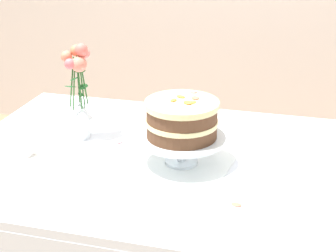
# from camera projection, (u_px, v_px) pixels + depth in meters

# --- Properties ---
(dining_table) EXTENTS (1.40, 1.00, 0.74)m
(dining_table) POSITION_uv_depth(u_px,v_px,m) (157.00, 183.00, 1.77)
(dining_table) COLOR white
(dining_table) RESTS_ON ground
(linen_napkin) EXTENTS (0.36, 0.36, 0.00)m
(linen_napkin) POSITION_uv_depth(u_px,v_px,m) (181.00, 163.00, 1.71)
(linen_napkin) COLOR white
(linen_napkin) RESTS_ON dining_table
(cake_stand) EXTENTS (0.29, 0.29, 0.10)m
(cake_stand) POSITION_uv_depth(u_px,v_px,m) (182.00, 141.00, 1.68)
(cake_stand) COLOR silver
(cake_stand) RESTS_ON linen_napkin
(layer_cake) EXTENTS (0.24, 0.24, 0.13)m
(layer_cake) POSITION_uv_depth(u_px,v_px,m) (182.00, 119.00, 1.65)
(layer_cake) COLOR brown
(layer_cake) RESTS_ON cake_stand
(flower_vase) EXTENTS (0.10, 0.11, 0.36)m
(flower_vase) POSITION_uv_depth(u_px,v_px,m) (79.00, 93.00, 1.84)
(flower_vase) COLOR silver
(flower_vase) RESTS_ON dining_table
(teacup) EXTENTS (0.13, 0.13, 0.06)m
(teacup) POSITION_uv_depth(u_px,v_px,m) (23.00, 151.00, 1.75)
(teacup) COLOR white
(teacup) RESTS_ON dining_table
(loose_petal_0) EXTENTS (0.05, 0.05, 0.01)m
(loose_petal_0) POSITION_uv_depth(u_px,v_px,m) (118.00, 142.00, 1.86)
(loose_petal_0) COLOR pink
(loose_petal_0) RESTS_ON dining_table
(loose_petal_1) EXTENTS (0.04, 0.03, 0.00)m
(loose_petal_1) POSITION_uv_depth(u_px,v_px,m) (237.00, 205.00, 1.46)
(loose_petal_1) COLOR #E56B51
(loose_petal_1) RESTS_ON dining_table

